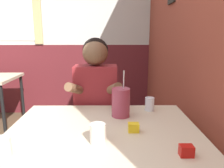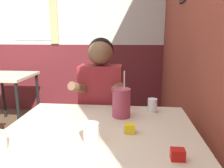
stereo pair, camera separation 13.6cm
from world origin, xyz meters
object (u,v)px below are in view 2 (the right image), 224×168
(person_seated, at_px, (101,109))
(background_table, at_px, (8,82))
(main_table, at_px, (101,139))
(cocktail_pitcher, at_px, (121,103))

(person_seated, bearing_deg, background_table, 144.07)
(main_table, height_order, background_table, same)
(main_table, relative_size, cocktail_pitcher, 3.54)
(background_table, xyz_separation_m, cocktail_pitcher, (1.62, -1.40, 0.19))
(main_table, xyz_separation_m, cocktail_pitcher, (0.11, 0.21, 0.15))
(main_table, distance_m, background_table, 2.20)
(person_seated, height_order, cocktail_pitcher, person_seated)
(cocktail_pitcher, bearing_deg, background_table, 139.14)
(person_seated, relative_size, cocktail_pitcher, 4.00)
(background_table, relative_size, person_seated, 0.59)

